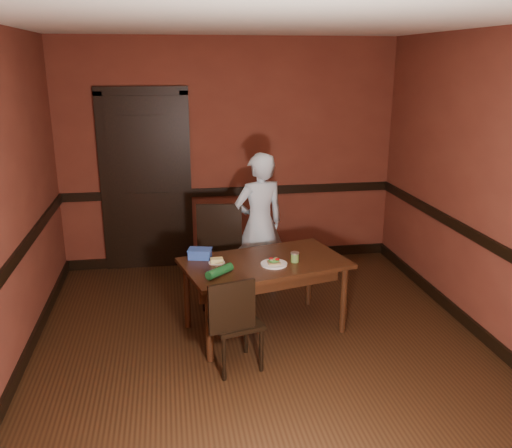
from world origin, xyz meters
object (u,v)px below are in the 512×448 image
object	(u,v)px
person	(259,224)
cheese_saucer	(217,261)
sandwich_plate	(274,263)
dining_table	(264,296)
sauce_jar	(295,257)
food_tub	(200,254)
chair_far	(225,257)
chair_near	(235,321)

from	to	relation	value
person	cheese_saucer	world-z (taller)	person
sandwich_plate	dining_table	bearing A→B (deg)	122.38
sauce_jar	cheese_saucer	xyz separation A→B (m)	(-0.70, 0.08, -0.03)
cheese_saucer	dining_table	bearing A→B (deg)	-2.78
dining_table	food_tub	bearing A→B (deg)	149.19
person	cheese_saucer	xyz separation A→B (m)	(-0.54, -0.87, -0.06)
sauce_jar	cheese_saucer	world-z (taller)	sauce_jar
person	dining_table	bearing A→B (deg)	68.21
dining_table	food_tub	xyz separation A→B (m)	(-0.57, 0.17, 0.39)
sandwich_plate	sauce_jar	distance (m)	0.21
dining_table	food_tub	size ratio (longest dim) A/B	6.03
dining_table	person	size ratio (longest dim) A/B	0.95
chair_far	person	xyz separation A→B (m)	(0.40, 0.24, 0.26)
chair_near	sandwich_plate	world-z (taller)	chair_near
dining_table	food_tub	distance (m)	0.71
sandwich_plate	cheese_saucer	size ratio (longest dim) A/B	1.59
sandwich_plate	sauce_jar	xyz separation A→B (m)	(0.20, 0.04, 0.03)
chair_far	sandwich_plate	xyz separation A→B (m)	(0.36, -0.76, 0.19)
dining_table	chair_near	size ratio (longest dim) A/B	1.78
chair_far	sauce_jar	size ratio (longest dim) A/B	11.00
person	sandwich_plate	distance (m)	1.00
chair_near	sandwich_plate	distance (m)	0.70
chair_far	person	distance (m)	0.53
chair_near	cheese_saucer	bearing A→B (deg)	-96.71
sandwich_plate	cheese_saucer	xyz separation A→B (m)	(-0.50, 0.12, 0.00)
chair_near	food_tub	bearing A→B (deg)	-88.20
chair_far	chair_near	world-z (taller)	chair_far
chair_far	sauce_jar	world-z (taller)	chair_far
chair_far	food_tub	distance (m)	0.60
dining_table	sauce_jar	world-z (taller)	sauce_jar
dining_table	chair_near	bearing A→B (deg)	-134.60
dining_table	person	world-z (taller)	person
dining_table	sandwich_plate	world-z (taller)	sandwich_plate
chair_near	sauce_jar	bearing A→B (deg)	-153.98
dining_table	sandwich_plate	distance (m)	0.38
chair_far	chair_near	bearing A→B (deg)	-83.80
sauce_jar	food_tub	bearing A→B (deg)	164.38
food_tub	chair_near	bearing A→B (deg)	-59.81
sauce_jar	food_tub	xyz separation A→B (m)	(-0.84, 0.23, -0.00)
chair_near	cheese_saucer	distance (m)	0.68
sauce_jar	chair_far	bearing A→B (deg)	128.01
person	sauce_jar	bearing A→B (deg)	84.46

